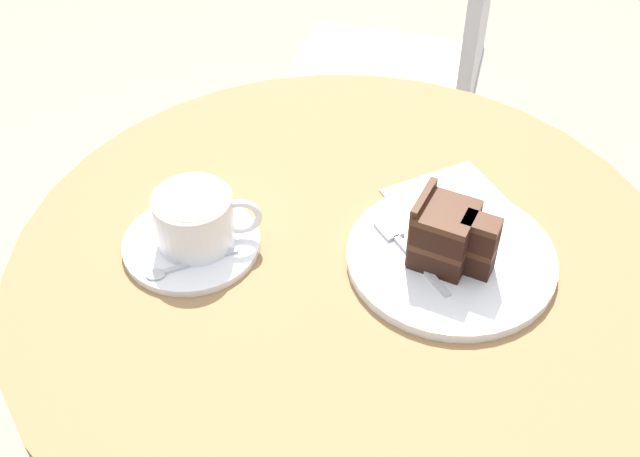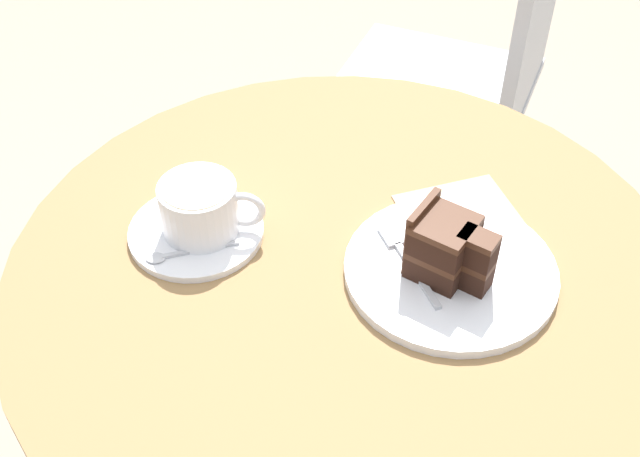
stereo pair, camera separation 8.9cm
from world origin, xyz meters
name	(u,v)px [view 2 (the right image)]	position (x,y,z in m)	size (l,w,h in m)	color
cafe_table	(344,328)	(0.00, 0.00, 0.60)	(0.78, 0.78, 0.71)	olive
saucer	(196,232)	(-0.18, 0.04, 0.72)	(0.16, 0.16, 0.01)	white
coffee_cup	(201,207)	(-0.17, 0.04, 0.76)	(0.12, 0.09, 0.06)	white
teaspoon	(181,253)	(-0.19, -0.01, 0.72)	(0.10, 0.04, 0.00)	#B7B7BC
cake_plate	(450,271)	(0.12, -0.01, 0.72)	(0.24, 0.24, 0.01)	white
cake_slice	(447,248)	(0.11, -0.02, 0.76)	(0.10, 0.09, 0.08)	black
fork	(404,255)	(0.07, 0.00, 0.73)	(0.07, 0.13, 0.00)	#B7B7BC
napkin	(467,223)	(0.14, 0.07, 0.72)	(0.18, 0.19, 0.00)	tan
cafe_chair	(476,68)	(0.23, 0.71, 0.53)	(0.48, 0.48, 0.88)	#BCBCC1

